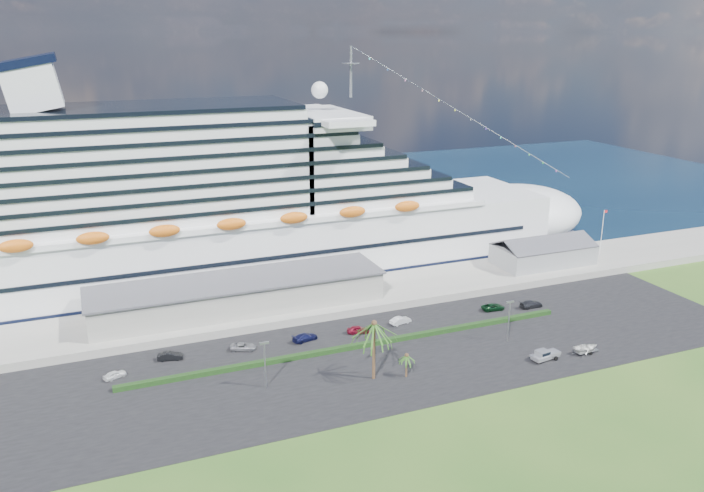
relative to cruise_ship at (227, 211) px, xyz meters
name	(u,v)px	position (x,y,z in m)	size (l,w,h in m)	color
ground	(436,379)	(21.53, -64.00, -16.69)	(420.00, 420.00, 0.00)	#29541C
asphalt_lot	(407,352)	(21.53, -53.00, -16.63)	(140.00, 38.00, 0.12)	black
wharf	(350,295)	(21.53, -24.00, -15.79)	(240.00, 20.00, 1.80)	gray
water	(251,208)	(21.53, 66.00, -16.68)	(420.00, 160.00, 0.02)	black
cruise_ship	(227,211)	(0.00, 0.00, 0.00)	(191.00, 38.00, 54.00)	silver
terminal_building	(239,293)	(-3.47, -24.00, -11.68)	(61.00, 15.00, 6.30)	gray
port_shed	(543,253)	(73.53, -24.00, -12.30)	(24.00, 12.31, 7.37)	gray
flagpole	(602,231)	(91.57, -24.00, -8.43)	(1.08, 0.16, 12.00)	silver
hedge	(358,346)	(13.53, -48.00, -16.12)	(88.00, 1.10, 0.90)	black
lamp_post_left	(265,359)	(-6.47, -56.00, -11.35)	(1.60, 0.35, 8.27)	gray
lamp_post_right	(509,316)	(41.53, -56.00, -11.35)	(1.60, 0.35, 8.27)	gray
palm_tall	(374,330)	(11.53, -60.00, -7.49)	(8.82, 8.82, 11.13)	#47301E
palm_short	(407,358)	(17.03, -61.50, -13.03)	(3.53, 3.53, 4.56)	#47301E
parked_car_0	(115,375)	(-29.76, -43.16, -15.91)	(1.57, 3.91, 1.33)	white
parked_car_1	(170,356)	(-19.93, -39.65, -15.82)	(1.59, 4.55, 1.50)	black
parked_car_2	(243,347)	(-6.69, -40.70, -15.90)	(2.22, 4.82, 1.34)	gray
parked_car_3	(305,337)	(5.34, -41.22, -15.83)	(2.08, 5.12, 1.49)	#11143E
parked_car_4	(358,330)	(16.18, -41.87, -15.82)	(1.79, 4.45, 1.51)	maroon
parked_car_5	(401,320)	(25.95, -40.91, -15.82)	(1.59, 4.57, 1.50)	silver
parked_car_6	(493,307)	(47.58, -41.80, -15.88)	(2.31, 5.01, 1.39)	black
parked_car_7	(531,304)	(56.03, -43.61, -15.81)	(2.13, 5.25, 1.52)	#222328
pickup_truck	(545,354)	(43.22, -65.31, -15.50)	(5.79, 2.82, 1.96)	black
boat_trailer	(586,348)	(51.99, -66.00, -15.48)	(5.77, 3.80, 1.65)	gray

